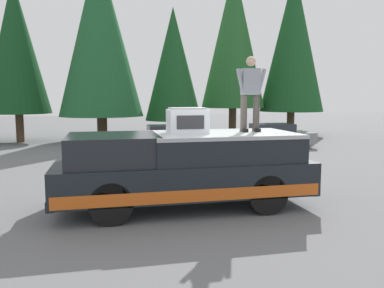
# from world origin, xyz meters

# --- Properties ---
(ground_plane) EXTENTS (90.00, 90.00, 0.00)m
(ground_plane) POSITION_xyz_m (0.00, 0.00, 0.00)
(ground_plane) COLOR slate
(pickup_truck) EXTENTS (2.01, 5.54, 1.65)m
(pickup_truck) POSITION_xyz_m (-0.14, 0.47, 0.87)
(pickup_truck) COLOR black
(pickup_truck) RESTS_ON ground
(compressor_unit) EXTENTS (0.65, 0.84, 0.56)m
(compressor_unit) POSITION_xyz_m (-0.12, 0.39, 1.93)
(compressor_unit) COLOR silver
(compressor_unit) RESTS_ON pickup_truck
(person_on_truck_bed) EXTENTS (0.29, 0.72, 1.69)m
(person_on_truck_bed) POSITION_xyz_m (-0.05, -1.08, 2.55)
(person_on_truck_bed) COLOR #423D38
(person_on_truck_bed) RESTS_ON pickup_truck
(parked_car_grey) EXTENTS (1.64, 4.10, 1.16)m
(parked_car_grey) POSITION_xyz_m (8.95, -5.66, 0.58)
(parked_car_grey) COLOR gray
(parked_car_grey) RESTS_ON ground
(parked_car_maroon) EXTENTS (1.64, 4.10, 1.16)m
(parked_car_maroon) POSITION_xyz_m (9.11, -0.64, 0.58)
(parked_car_maroon) COLOR maroon
(parked_car_maroon) RESTS_ON ground
(conifer_far_left) EXTENTS (4.01, 4.01, 10.42)m
(conifer_far_left) POSITION_xyz_m (14.87, -9.71, 5.95)
(conifer_far_left) COLOR #4C3826
(conifer_far_left) RESTS_ON ground
(conifer_left) EXTENTS (3.94, 3.94, 10.44)m
(conifer_left) POSITION_xyz_m (15.12, -5.81, 6.09)
(conifer_left) COLOR #4C3826
(conifer_left) RESTS_ON ground
(conifer_center_left) EXTENTS (3.30, 3.30, 7.56)m
(conifer_center_left) POSITION_xyz_m (14.18, -1.85, 4.31)
(conifer_center_left) COLOR #4C3826
(conifer_center_left) RESTS_ON ground
(conifer_center_right) EXTENTS (4.53, 4.53, 10.26)m
(conifer_center_right) POSITION_xyz_m (13.55, 2.26, 5.82)
(conifer_center_right) COLOR #4C3826
(conifer_center_right) RESTS_ON ground
(conifer_right) EXTENTS (3.41, 3.41, 8.67)m
(conifer_right) POSITION_xyz_m (14.14, 6.61, 5.10)
(conifer_right) COLOR #4C3826
(conifer_right) RESTS_ON ground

